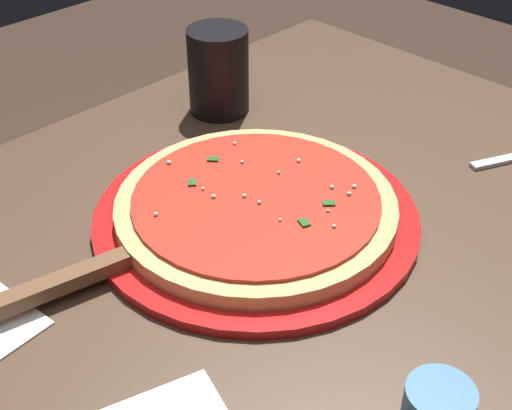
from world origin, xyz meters
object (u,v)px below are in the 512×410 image
pizza_server (108,267)px  cup_tall_drink (218,71)px  serving_plate (256,217)px  pizza (256,205)px

pizza_server → cup_tall_drink: (-0.29, -0.17, 0.04)m
pizza_server → cup_tall_drink: bearing=-150.4°
pizza_server → cup_tall_drink: 0.34m
pizza_server → cup_tall_drink: cup_tall_drink is taller
serving_plate → pizza_server: (0.16, -0.03, 0.01)m
pizza → pizza_server: 0.16m
serving_plate → cup_tall_drink: 0.25m
pizza → pizza_server: (0.16, -0.03, -0.00)m
pizza → cup_tall_drink: (-0.14, -0.20, 0.03)m
serving_plate → pizza: pizza is taller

